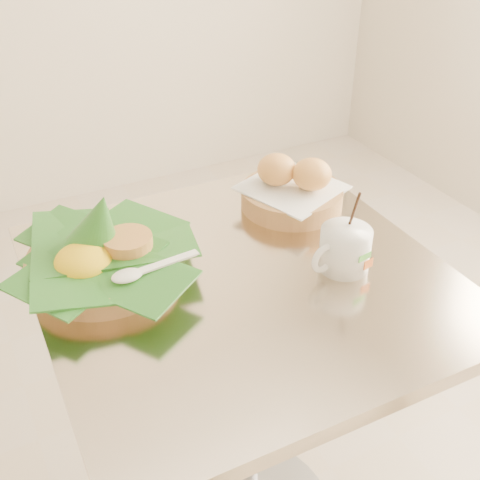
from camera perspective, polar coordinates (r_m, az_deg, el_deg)
name	(u,v)px	position (r m, az deg, el deg)	size (l,w,h in m)	color
cafe_table	(243,365)	(1.21, 0.26, -11.74)	(0.71, 0.71, 0.75)	gray
rice_basket	(102,254)	(1.07, -12.99, -1.27)	(0.33, 0.33, 0.17)	tan
bread_basket	(292,189)	(1.26, 4.99, 4.81)	(0.23, 0.23, 0.11)	tan
coffee_mug	(344,248)	(1.08, 9.84, -0.78)	(0.13, 0.09, 0.16)	white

